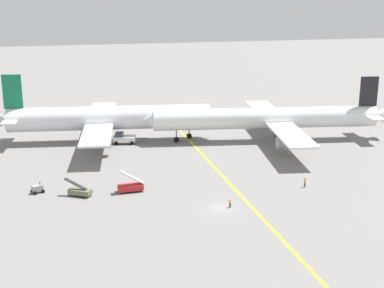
% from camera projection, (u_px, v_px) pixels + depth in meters
% --- Properties ---
extents(ground_plane, '(600.00, 600.00, 0.00)m').
position_uv_depth(ground_plane, '(222.00, 208.00, 89.14)').
color(ground_plane, slate).
extents(taxiway_stripe, '(1.05, 120.00, 0.01)m').
position_uv_depth(taxiway_stripe, '(231.00, 185.00, 99.61)').
color(taxiway_stripe, yellow).
rests_on(taxiway_stripe, ground).
extents(airliner_at_gate_left, '(53.37, 44.60, 16.47)m').
position_uv_depth(airliner_at_gate_left, '(108.00, 118.00, 128.03)').
color(airliner_at_gate_left, white).
rests_on(airliner_at_gate_left, ground).
extents(airliner_being_pushed, '(59.16, 48.02, 15.22)m').
position_uv_depth(airliner_being_pushed, '(268.00, 118.00, 128.65)').
color(airliner_being_pushed, white).
rests_on(airliner_being_pushed, ground).
extents(pushback_tug, '(8.49, 4.20, 2.95)m').
position_uv_depth(pushback_tug, '(124.00, 138.00, 127.06)').
color(pushback_tug, white).
rests_on(pushback_tug, ground).
extents(gse_belt_loader_portside, '(4.86, 3.59, 3.02)m').
position_uv_depth(gse_belt_loader_portside, '(80.00, 191.00, 94.30)').
color(gse_belt_loader_portside, '#666B4C').
rests_on(gse_belt_loader_portside, ground).
extents(gse_gpu_cart_small, '(2.57, 2.32, 1.90)m').
position_uv_depth(gse_gpu_cart_small, '(37.00, 189.00, 95.68)').
color(gse_gpu_cart_small, gray).
rests_on(gse_gpu_cart_small, ground).
extents(gse_stair_truck_yellow, '(4.71, 2.19, 4.06)m').
position_uv_depth(gse_stair_truck_yellow, '(131.00, 186.00, 96.26)').
color(gse_stair_truck_yellow, red).
rests_on(gse_stair_truck_yellow, ground).
extents(ground_crew_marshaller_foreground, '(0.36, 0.36, 1.76)m').
position_uv_depth(ground_crew_marshaller_foreground, '(305.00, 182.00, 98.45)').
color(ground_crew_marshaller_foreground, '#2D3351').
rests_on(ground_crew_marshaller_foreground, ground).
extents(ground_crew_ramp_agent_by_cones, '(0.47, 0.36, 1.55)m').
position_uv_depth(ground_crew_ramp_agent_by_cones, '(230.00, 203.00, 89.19)').
color(ground_crew_ramp_agent_by_cones, black).
rests_on(ground_crew_ramp_agent_by_cones, ground).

